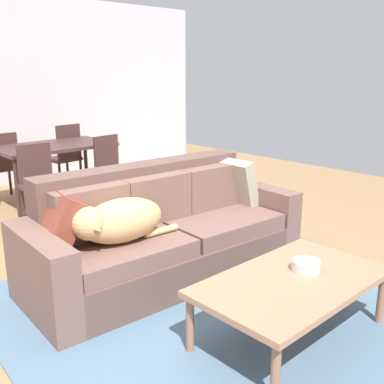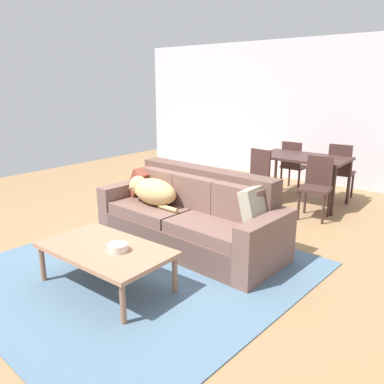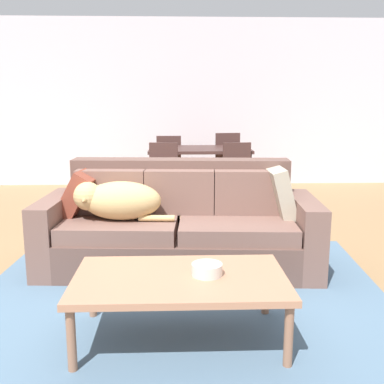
# 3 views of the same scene
# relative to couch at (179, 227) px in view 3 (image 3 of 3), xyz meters

# --- Properties ---
(ground_plane) EXTENTS (10.00, 10.00, 0.00)m
(ground_plane) POSITION_rel_couch_xyz_m (-0.23, -0.04, -0.34)
(ground_plane) COLOR #99744C
(back_partition) EXTENTS (8.00, 0.12, 2.70)m
(back_partition) POSITION_rel_couch_xyz_m (-0.23, 3.96, 1.01)
(back_partition) COLOR silver
(back_partition) RESTS_ON ground
(area_rug) EXTENTS (3.20, 3.26, 0.01)m
(area_rug) POSITION_rel_couch_xyz_m (-0.00, -0.84, -0.34)
(area_rug) COLOR slate
(area_rug) RESTS_ON ground
(couch) EXTENTS (2.35, 1.03, 0.90)m
(couch) POSITION_rel_couch_xyz_m (0.00, 0.00, 0.00)
(couch) COLOR brown
(couch) RESTS_ON ground
(dog_on_left_cushion) EXTENTS (0.82, 0.38, 0.32)m
(dog_on_left_cushion) POSITION_rel_couch_xyz_m (-0.51, -0.12, 0.27)
(dog_on_left_cushion) COLOR tan
(dog_on_left_cushion) RESTS_ON couch
(throw_pillow_by_left_arm) EXTENTS (0.38, 0.43, 0.42)m
(throw_pillow_by_left_arm) POSITION_rel_couch_xyz_m (-0.86, 0.10, 0.28)
(throw_pillow_by_left_arm) COLOR brown
(throw_pillow_by_left_arm) RESTS_ON couch
(throw_pillow_by_right_arm) EXTENTS (0.23, 0.43, 0.44)m
(throw_pillow_by_right_arm) POSITION_rel_couch_xyz_m (0.86, -0.01, 0.30)
(throw_pillow_by_right_arm) COLOR #ADA48D
(throw_pillow_by_right_arm) RESTS_ON couch
(coffee_table) EXTENTS (1.25, 0.73, 0.41)m
(coffee_table) POSITION_rel_couch_xyz_m (-0.01, -1.27, 0.02)
(coffee_table) COLOR tan
(coffee_table) RESTS_ON ground
(bowl_on_coffee_table) EXTENTS (0.18, 0.18, 0.07)m
(bowl_on_coffee_table) POSITION_rel_couch_xyz_m (0.15, -1.26, 0.10)
(bowl_on_coffee_table) COLOR silver
(bowl_on_coffee_table) RESTS_ON coffee_table
(dining_table) EXTENTS (1.37, 0.83, 0.76)m
(dining_table) POSITION_rel_couch_xyz_m (0.30, 2.48, 0.35)
(dining_table) COLOR #432B27
(dining_table) RESTS_ON ground
(dining_chair_near_left) EXTENTS (0.45, 0.45, 0.89)m
(dining_chair_near_left) POSITION_rel_couch_xyz_m (-0.19, 1.86, 0.15)
(dining_chair_near_left) COLOR #432B27
(dining_chair_near_left) RESTS_ON ground
(dining_chair_near_right) EXTENTS (0.45, 0.45, 0.88)m
(dining_chair_near_right) POSITION_rel_couch_xyz_m (0.77, 1.90, 0.15)
(dining_chair_near_right) COLOR #432B27
(dining_chair_near_right) RESTS_ON ground
(dining_chair_far_left) EXTENTS (0.40, 0.40, 0.89)m
(dining_chair_far_left) POSITION_rel_couch_xyz_m (-0.12, 3.10, 0.15)
(dining_chair_far_left) COLOR #432B27
(dining_chair_far_left) RESTS_ON ground
(dining_chair_far_right) EXTENTS (0.43, 0.43, 0.93)m
(dining_chair_far_right) POSITION_rel_couch_xyz_m (0.73, 3.02, 0.17)
(dining_chair_far_right) COLOR #432B27
(dining_chair_far_right) RESTS_ON ground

